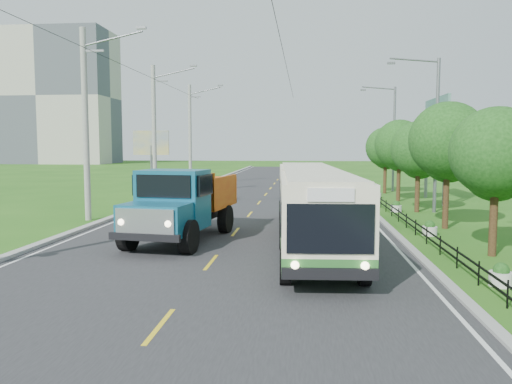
# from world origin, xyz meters

# --- Properties ---
(ground) EXTENTS (240.00, 240.00, 0.00)m
(ground) POSITION_xyz_m (0.00, 0.00, 0.00)
(ground) COLOR #255C15
(ground) RESTS_ON ground
(road) EXTENTS (14.00, 120.00, 0.02)m
(road) POSITION_xyz_m (0.00, 20.00, 0.01)
(road) COLOR #28282B
(road) RESTS_ON ground
(curb_left) EXTENTS (0.40, 120.00, 0.15)m
(curb_left) POSITION_xyz_m (-7.20, 20.00, 0.07)
(curb_left) COLOR #9E9E99
(curb_left) RESTS_ON ground
(curb_right) EXTENTS (0.30, 120.00, 0.10)m
(curb_right) POSITION_xyz_m (7.15, 20.00, 0.05)
(curb_right) COLOR #9E9E99
(curb_right) RESTS_ON ground
(edge_line_left) EXTENTS (0.12, 120.00, 0.00)m
(edge_line_left) POSITION_xyz_m (-6.65, 20.00, 0.02)
(edge_line_left) COLOR silver
(edge_line_left) RESTS_ON road
(edge_line_right) EXTENTS (0.12, 120.00, 0.00)m
(edge_line_right) POSITION_xyz_m (6.65, 20.00, 0.02)
(edge_line_right) COLOR silver
(edge_line_right) RESTS_ON road
(centre_dash) EXTENTS (0.12, 2.20, 0.00)m
(centre_dash) POSITION_xyz_m (0.00, 0.00, 0.02)
(centre_dash) COLOR yellow
(centre_dash) RESTS_ON road
(railing_right) EXTENTS (0.04, 40.00, 0.60)m
(railing_right) POSITION_xyz_m (8.00, 14.00, 0.30)
(railing_right) COLOR black
(railing_right) RESTS_ON ground
(pole_near) EXTENTS (3.51, 0.32, 10.00)m
(pole_near) POSITION_xyz_m (-8.26, 9.00, 5.09)
(pole_near) COLOR gray
(pole_near) RESTS_ON ground
(pole_mid) EXTENTS (3.51, 0.32, 10.00)m
(pole_mid) POSITION_xyz_m (-8.26, 21.00, 5.09)
(pole_mid) COLOR gray
(pole_mid) RESTS_ON ground
(pole_far) EXTENTS (3.51, 0.32, 10.00)m
(pole_far) POSITION_xyz_m (-8.26, 33.00, 5.09)
(pole_far) COLOR gray
(pole_far) RESTS_ON ground
(tree_second) EXTENTS (3.18, 3.26, 5.30)m
(tree_second) POSITION_xyz_m (9.86, 2.14, 3.52)
(tree_second) COLOR #382314
(tree_second) RESTS_ON ground
(tree_third) EXTENTS (3.60, 3.62, 6.00)m
(tree_third) POSITION_xyz_m (9.86, 8.14, 3.99)
(tree_third) COLOR #382314
(tree_third) RESTS_ON ground
(tree_fourth) EXTENTS (3.24, 3.31, 5.40)m
(tree_fourth) POSITION_xyz_m (9.86, 14.14, 3.59)
(tree_fourth) COLOR #382314
(tree_fourth) RESTS_ON ground
(tree_fifth) EXTENTS (3.48, 3.52, 5.80)m
(tree_fifth) POSITION_xyz_m (9.86, 20.14, 3.85)
(tree_fifth) COLOR #382314
(tree_fifth) RESTS_ON ground
(tree_back) EXTENTS (3.30, 3.36, 5.50)m
(tree_back) POSITION_xyz_m (9.86, 26.14, 3.65)
(tree_back) COLOR #382314
(tree_back) RESTS_ON ground
(streetlight_mid) EXTENTS (3.02, 0.20, 9.07)m
(streetlight_mid) POSITION_xyz_m (10.64, 14.00, 4.90)
(streetlight_mid) COLOR slate
(streetlight_mid) RESTS_ON ground
(streetlight_far) EXTENTS (3.02, 0.20, 9.07)m
(streetlight_far) POSITION_xyz_m (10.64, 28.00, 4.90)
(streetlight_far) COLOR slate
(streetlight_far) RESTS_ON ground
(planter_front) EXTENTS (0.64, 0.64, 0.67)m
(planter_front) POSITION_xyz_m (8.60, -2.00, 0.29)
(planter_front) COLOR silver
(planter_front) RESTS_ON ground
(planter_near) EXTENTS (0.64, 0.64, 0.67)m
(planter_near) POSITION_xyz_m (8.60, 6.00, 0.29)
(planter_near) COLOR silver
(planter_near) RESTS_ON ground
(planter_mid) EXTENTS (0.64, 0.64, 0.67)m
(planter_mid) POSITION_xyz_m (8.60, 14.00, 0.29)
(planter_mid) COLOR silver
(planter_mid) RESTS_ON ground
(planter_far) EXTENTS (0.64, 0.64, 0.67)m
(planter_far) POSITION_xyz_m (8.60, 22.00, 0.29)
(planter_far) COLOR silver
(planter_far) RESTS_ON ground
(billboard_left) EXTENTS (3.00, 0.20, 5.20)m
(billboard_left) POSITION_xyz_m (-9.50, 24.00, 3.87)
(billboard_left) COLOR slate
(billboard_left) RESTS_ON ground
(billboard_right) EXTENTS (0.24, 6.00, 7.30)m
(billboard_right) POSITION_xyz_m (12.30, 20.00, 5.34)
(billboard_right) COLOR slate
(billboard_right) RESTS_ON ground
(apartment_near) EXTENTS (28.00, 14.00, 30.00)m
(apartment_near) POSITION_xyz_m (-55.00, 95.00, 15.00)
(apartment_near) COLOR #B7B2A3
(apartment_near) RESTS_ON ground
(apartment_far) EXTENTS (24.00, 14.00, 26.00)m
(apartment_far) POSITION_xyz_m (-80.00, 120.00, 13.00)
(apartment_far) COLOR #B7B2A3
(apartment_far) RESTS_ON ground
(bus) EXTENTS (3.23, 15.32, 2.94)m
(bus) POSITION_xyz_m (3.37, 3.84, 1.77)
(bus) COLOR #2C6D2B
(bus) RESTS_ON ground
(dump_truck) EXTENTS (3.62, 7.39, 2.98)m
(dump_truck) POSITION_xyz_m (-1.91, 3.87, 1.69)
(dump_truck) COLOR #135773
(dump_truck) RESTS_ON ground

